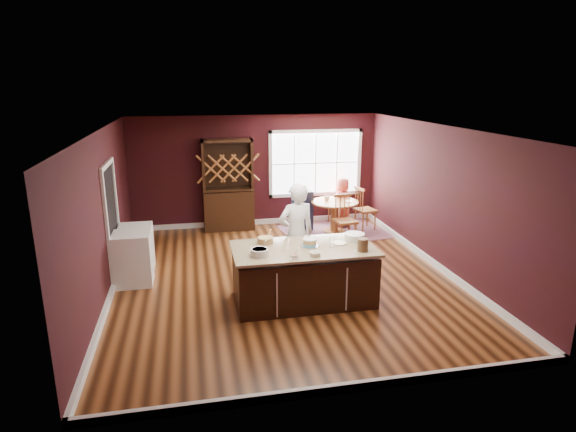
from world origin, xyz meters
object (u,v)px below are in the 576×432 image
Objects in this scene: chair_east at (366,208)px; hutch at (228,185)px; kitchen_island at (304,275)px; dining_table at (335,210)px; toddler at (300,197)px; baker at (296,234)px; seated_woman at (342,202)px; dryer at (137,248)px; layer_cake at (310,243)px; high_chair at (302,209)px; chair_north at (338,204)px; chair_south at (346,219)px; washer at (133,258)px.

hutch is (-3.21, 0.71, 0.55)m from chair_east.
hutch reaches higher than kitchen_island.
toddler is (-0.75, 0.35, 0.28)m from dining_table.
baker is 1.48× the size of seated_woman.
chair_east is 5.38m from dryer.
toddler is (0.83, 3.83, 0.37)m from kitchen_island.
layer_cake is 1.18× the size of toddler.
toddler is at bearing 77.72° from kitchen_island.
hutch reaches higher than seated_woman.
kitchen_island is 3.93m from high_chair.
baker is at bearing 94.34° from layer_cake.
seated_woman is at bearing 54.03° from chair_north.
dining_table is at bearing -36.42° from high_chair.
hutch reaches higher than chair_south.
washer is at bearing -21.79° from baker.
toddler is at bearing -33.55° from seated_woman.
dryer reaches higher than dining_table.
dining_table is 1.14× the size of chair_north.
seated_woman reaches higher than dryer.
seated_woman is 4.68× the size of toddler.
hutch is at bearing -86.73° from baker.
baker is (-1.53, -2.72, 0.37)m from dining_table.
baker is 3.20m from high_chair.
toddler is (-0.76, 1.13, 0.27)m from chair_south.
chair_south is at bearing 60.71° from layer_cake.
chair_north is at bearing 67.92° from dining_table.
baker reaches higher than high_chair.
chair_east is at bearing 100.72° from seated_woman.
kitchen_island is at bearing -114.47° from dining_table.
seated_woman reaches higher than chair_south.
toddler is 4.42m from washer.
dining_table is at bearing 65.53° from kitchen_island.
seated_woman is at bearing 4.71° from toddler.
chair_south reaches higher than high_chair.
baker is 2.91m from washer.
chair_east is at bearing 56.06° from kitchen_island.
dining_table is 3.77m from layer_cake.
chair_east is 4.11× the size of toddler.
chair_north is at bearing 19.43° from chair_east.
dining_table is at bearing -25.02° from toddler.
seated_woman reaches higher than dining_table.
high_chair is at bearing -13.31° from hutch.
chair_south is (1.60, 2.70, 0.10)m from kitchen_island.
toddler reaches higher than washer.
toddler is (-1.54, 0.31, 0.28)m from chair_east.
dining_table is at bearing 66.77° from layer_cake.
hutch is (-2.44, 1.54, 0.55)m from chair_south.
high_chair is at bearing -4.86° from toddler.
high_chair is at bearing 153.76° from dining_table.
hutch is at bearing 56.71° from washer.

